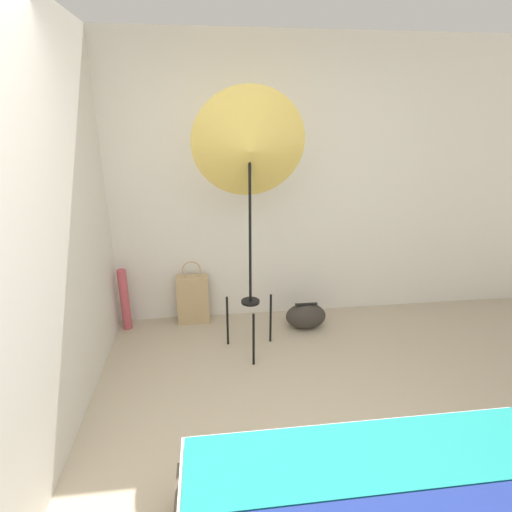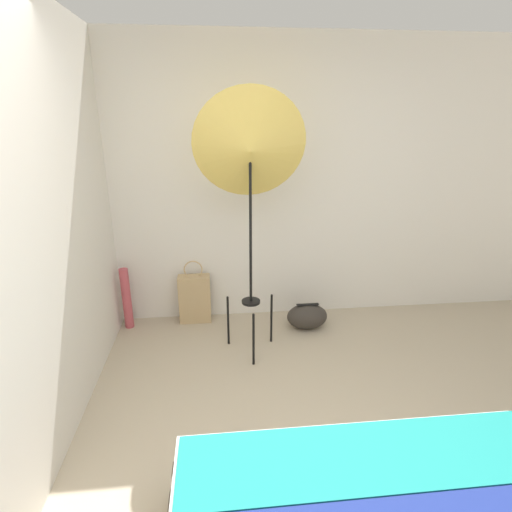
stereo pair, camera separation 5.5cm
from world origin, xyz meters
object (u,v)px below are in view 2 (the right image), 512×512
at_px(photo_umbrella, 250,150).
at_px(duffel_bag, 307,316).
at_px(tote_bag, 195,298).
at_px(paper_roll, 127,299).

relative_size(photo_umbrella, duffel_bag, 5.57).
bearing_deg(duffel_bag, tote_bag, 166.44).
bearing_deg(photo_umbrella, duffel_bag, 29.00).
bearing_deg(paper_roll, photo_umbrella, -24.34).
bearing_deg(tote_bag, paper_roll, -174.76).
relative_size(tote_bag, duffel_bag, 1.65).
xyz_separation_m(photo_umbrella, paper_roll, (-1.13, 0.51, -1.39)).
height_order(photo_umbrella, paper_roll, photo_umbrella).
relative_size(tote_bag, paper_roll, 1.06).
xyz_separation_m(duffel_bag, paper_roll, (-1.69, 0.20, 0.18)).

